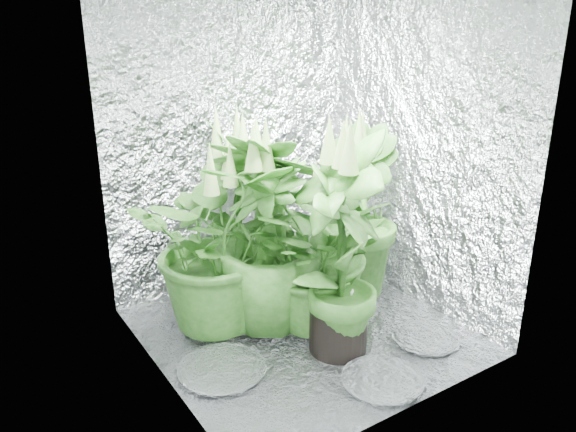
% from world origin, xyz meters
% --- Properties ---
extents(ground, '(1.60, 1.60, 0.00)m').
position_xyz_m(ground, '(0.00, 0.00, 0.00)').
color(ground, silver).
rests_on(ground, ground).
extents(walls, '(1.62, 1.62, 2.00)m').
position_xyz_m(walls, '(0.00, 0.00, 1.00)').
color(walls, silver).
rests_on(walls, ground).
extents(plant_a, '(1.18, 1.18, 1.07)m').
position_xyz_m(plant_a, '(-0.35, 0.29, 0.51)').
color(plant_a, black).
rests_on(plant_a, ground).
extents(plant_b, '(0.77, 0.77, 1.16)m').
position_xyz_m(plant_b, '(-0.03, 0.64, 0.53)').
color(plant_b, black).
rests_on(plant_b, ground).
extents(plant_c, '(0.68, 0.68, 1.13)m').
position_xyz_m(plant_c, '(0.52, 0.20, 0.53)').
color(plant_c, black).
rests_on(plant_c, ground).
extents(plant_d, '(0.86, 0.86, 1.19)m').
position_xyz_m(plant_d, '(-0.12, 0.17, 0.56)').
color(plant_d, black).
rests_on(plant_d, ground).
extents(plant_e, '(1.10, 1.10, 0.99)m').
position_xyz_m(plant_e, '(0.09, -0.01, 0.47)').
color(plant_e, black).
rests_on(plant_e, ground).
extents(plant_f, '(0.72, 0.72, 1.23)m').
position_xyz_m(plant_f, '(0.05, -0.25, 0.57)').
color(plant_f, black).
rests_on(plant_f, ground).
extents(circulation_fan, '(0.16, 0.34, 0.39)m').
position_xyz_m(circulation_fan, '(0.58, 0.48, 0.16)').
color(circulation_fan, black).
rests_on(circulation_fan, ground).
extents(plant_label, '(0.05, 0.05, 0.08)m').
position_xyz_m(plant_label, '(0.11, -0.29, 0.30)').
color(plant_label, white).
rests_on(plant_label, plant_f).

